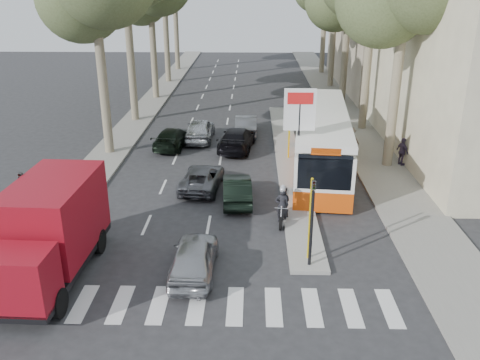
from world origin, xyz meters
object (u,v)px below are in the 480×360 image
object	(u,v)px
silver_hatchback	(194,257)
dark_hatchback	(237,189)
city_bus	(321,139)
motorcycle	(282,205)
red_truck	(49,230)

from	to	relation	value
silver_hatchback	dark_hatchback	bearing A→B (deg)	-100.80
silver_hatchback	city_bus	bearing A→B (deg)	-116.60
city_bus	motorcycle	bearing A→B (deg)	-104.27
silver_hatchback	red_truck	bearing A→B (deg)	3.55
dark_hatchback	silver_hatchback	bearing A→B (deg)	74.90
dark_hatchback	red_truck	bearing A→B (deg)	43.23
silver_hatchback	city_bus	world-z (taller)	city_bus
city_bus	motorcycle	distance (m)	7.52
city_bus	dark_hatchback	bearing A→B (deg)	-127.86
silver_hatchback	motorcycle	xyz separation A→B (m)	(3.53, 4.60, 0.11)
dark_hatchback	red_truck	distance (m)	9.63
motorcycle	dark_hatchback	bearing A→B (deg)	142.08
red_truck	city_bus	distance (m)	16.33
silver_hatchback	motorcycle	world-z (taller)	motorcycle
city_bus	motorcycle	size ratio (longest dim) A/B	6.36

